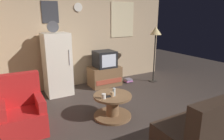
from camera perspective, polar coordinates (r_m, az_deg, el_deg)
The scene contains 14 objects.
ground_plane at distance 3.84m, azimuth 6.16°, elevation -14.12°, with size 12.00×12.00×0.00m, color #3D332D.
wall_with_art at distance 5.55m, azimuth -8.29°, elevation 9.21°, with size 5.20×0.12×2.60m.
fridge at distance 4.98m, azimuth -15.47°, elevation 1.66°, with size 0.60×0.62×1.77m.
tv_stand at distance 5.51m, azimuth -2.10°, elevation -1.78°, with size 0.84×0.53×0.53m.
crt_tv at distance 5.38m, azimuth -2.13°, elevation 3.16°, with size 0.54×0.51×0.44m.
standing_lamp at distance 5.78m, azimuth 12.38°, elevation 9.77°, with size 0.32×0.32×1.59m.
coffee_table at distance 3.85m, azimuth 0.16°, elevation -10.21°, with size 0.72×0.72×0.45m.
wine_glass at distance 3.69m, azimuth 0.58°, elevation -6.31°, with size 0.05×0.05×0.15m, color silver.
mug_ceramic_white at distance 3.59m, azimuth -2.38°, elevation -7.49°, with size 0.08×0.08×0.09m, color silver.
mug_ceramic_tan at distance 3.68m, azimuth -0.01°, elevation -6.89°, with size 0.08×0.08×0.09m, color tan.
remote_control at distance 3.64m, azimuth -1.46°, elevation -7.69°, with size 0.15×0.04×0.02m, color black.
armchair at distance 3.66m, azimuth -24.37°, elevation -11.08°, with size 0.68×0.68×0.96m.
couch at distance 3.35m, azimuth 27.77°, elevation -14.51°, with size 1.70×0.80×0.92m.
book_stack at distance 5.83m, azimuth 4.72°, elevation -3.00°, with size 0.21×0.18×0.11m.
Camera 1 is at (-1.97, -2.70, 1.88)m, focal length 31.92 mm.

